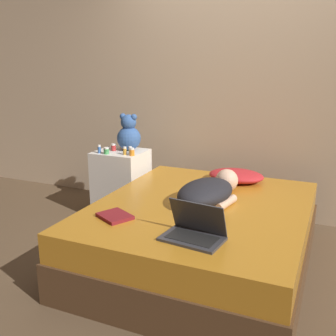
{
  "coord_description": "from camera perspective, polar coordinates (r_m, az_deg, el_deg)",
  "views": [
    {
      "loc": [
        0.86,
        -2.59,
        1.49
      ],
      "look_at": [
        -0.37,
        0.23,
        0.66
      ],
      "focal_mm": 42.0,
      "sensor_mm": 36.0,
      "label": 1
    }
  ],
  "objects": [
    {
      "name": "ground_plane",
      "position": [
        3.11,
        4.71,
        -13.61
      ],
      "size": [
        12.0,
        12.0,
        0.0
      ],
      "primitive_type": "plane",
      "color": "brown"
    },
    {
      "name": "wall_back",
      "position": [
        3.89,
        10.98,
        11.98
      ],
      "size": [
        8.0,
        0.06,
        2.6
      ],
      "color": "tan",
      "rests_on": "ground_plane"
    },
    {
      "name": "bed",
      "position": [
        3.01,
        4.8,
        -9.61
      ],
      "size": [
        1.53,
        1.83,
        0.48
      ],
      "color": "#4C331E",
      "rests_on": "ground_plane"
    },
    {
      "name": "nightstand",
      "position": [
        3.94,
        -6.78,
        -2.22
      ],
      "size": [
        0.47,
        0.43,
        0.66
      ],
      "color": "silver",
      "rests_on": "ground_plane"
    },
    {
      "name": "pillow",
      "position": [
        3.49,
        9.86,
        -1.1
      ],
      "size": [
        0.48,
        0.35,
        0.1
      ],
      "color": "red",
      "rests_on": "bed"
    },
    {
      "name": "person_lying",
      "position": [
        2.94,
        6.01,
        -3.28
      ],
      "size": [
        0.44,
        0.74,
        0.18
      ],
      "rotation": [
        0.0,
        0.0,
        -0.18
      ],
      "color": "black",
      "rests_on": "bed"
    },
    {
      "name": "laptop",
      "position": [
        2.35,
        3.84,
        -9.04
      ],
      "size": [
        0.38,
        0.27,
        0.22
      ],
      "rotation": [
        0.0,
        0.0,
        -0.12
      ],
      "color": "#333338",
      "rests_on": "bed"
    },
    {
      "name": "teddy_bear",
      "position": [
        3.86,
        -5.71,
        4.88
      ],
      "size": [
        0.23,
        0.23,
        0.36
      ],
      "color": "#335693",
      "rests_on": "nightstand"
    },
    {
      "name": "bottle_amber",
      "position": [
        3.69,
        -6.29,
        2.49
      ],
      "size": [
        0.03,
        0.03,
        0.08
      ],
      "color": "gold",
      "rests_on": "nightstand"
    },
    {
      "name": "bottle_green",
      "position": [
        3.74,
        -8.95,
        2.49
      ],
      "size": [
        0.05,
        0.05,
        0.06
      ],
      "color": "#3D8E4C",
      "rests_on": "nightstand"
    },
    {
      "name": "bottle_orange",
      "position": [
        3.64,
        -5.26,
        2.34
      ],
      "size": [
        0.05,
        0.05,
        0.07
      ],
      "color": "orange",
      "rests_on": "nightstand"
    },
    {
      "name": "bottle_red",
      "position": [
        3.87,
        -7.9,
        2.99
      ],
      "size": [
        0.05,
        0.05,
        0.07
      ],
      "color": "#B72D2D",
      "rests_on": "nightstand"
    },
    {
      "name": "bottle_clear",
      "position": [
        3.72,
        -5.5,
        2.58
      ],
      "size": [
        0.03,
        0.03,
        0.07
      ],
      "color": "silver",
      "rests_on": "nightstand"
    },
    {
      "name": "bottle_blue",
      "position": [
        3.79,
        -9.94,
        2.71
      ],
      "size": [
        0.03,
        0.03,
        0.08
      ],
      "color": "#3866B2",
      "rests_on": "nightstand"
    },
    {
      "name": "book",
      "position": [
        2.68,
        -7.72,
        -6.93
      ],
      "size": [
        0.27,
        0.26,
        0.02
      ],
      "rotation": [
        0.0,
        0.0,
        -0.48
      ],
      "color": "maroon",
      "rests_on": "bed"
    }
  ]
}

